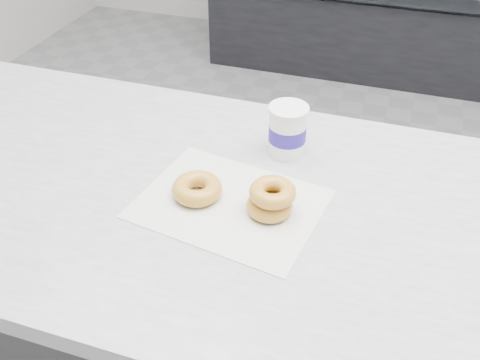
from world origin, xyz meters
name	(u,v)px	position (x,y,z in m)	size (l,w,h in m)	color
ground	(345,301)	(0.00, 0.00, 0.00)	(5.00, 5.00, 0.00)	gray
wax_paper	(230,204)	(-0.23, -0.62, 0.90)	(0.34, 0.26, 0.00)	silver
donut_single	(197,189)	(-0.30, -0.61, 0.92)	(0.10, 0.10, 0.03)	gold
donut_stack	(271,199)	(-0.15, -0.61, 0.93)	(0.12, 0.12, 0.06)	gold
coffee_cup	(287,130)	(-0.17, -0.41, 0.96)	(0.10, 0.10, 0.11)	white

